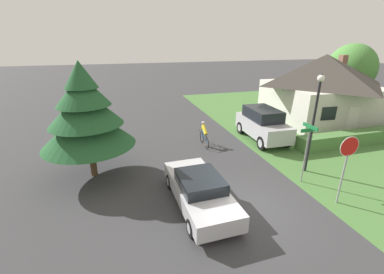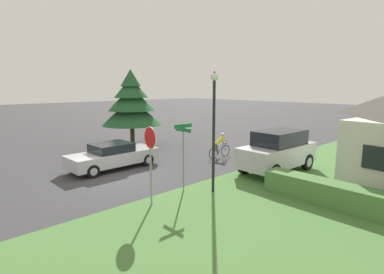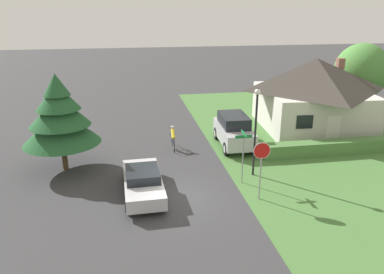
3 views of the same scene
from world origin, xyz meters
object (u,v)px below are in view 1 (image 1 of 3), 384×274
object	(u,v)px
street_lamp	(315,111)
deciduous_tree_right	(351,69)
cyclist	(204,135)
cottage_house	(322,87)
sedan_left_lane	(199,190)
conifer_tall_near	(86,114)
stop_sign	(347,156)
parked_suv_right	(263,124)
street_name_sign	(307,143)

from	to	relation	value
street_lamp	deciduous_tree_right	bearing A→B (deg)	38.72
cyclist	street_lamp	size ratio (longest dim) A/B	0.37
cottage_house	sedan_left_lane	xyz separation A→B (m)	(-13.07, -8.62, -2.04)
cyclist	sedan_left_lane	bearing A→B (deg)	160.66
street_lamp	conifer_tall_near	xyz separation A→B (m)	(-10.21, 2.57, -0.06)
stop_sign	deciduous_tree_right	size ratio (longest dim) A/B	0.48
sedan_left_lane	conifer_tall_near	size ratio (longest dim) A/B	0.87
sedan_left_lane	cyclist	size ratio (longest dim) A/B	2.63
parked_suv_right	street_name_sign	distance (m)	5.55
street_name_sign	conifer_tall_near	bearing A→B (deg)	159.96
cyclist	parked_suv_right	distance (m)	4.00
street_lamp	conifer_tall_near	size ratio (longest dim) A/B	0.89
cottage_house	conifer_tall_near	size ratio (longest dim) A/B	1.54
parked_suv_right	conifer_tall_near	xyz separation A→B (m)	(-10.39, -1.98, 2.02)
parked_suv_right	stop_sign	size ratio (longest dim) A/B	1.56
stop_sign	street_lamp	distance (m)	2.91
parked_suv_right	conifer_tall_near	bearing A→B (deg)	102.66
sedan_left_lane	cyclist	xyz separation A→B (m)	(2.22, 5.85, 0.06)
cottage_house	parked_suv_right	size ratio (longest dim) A/B	1.87
sedan_left_lane	street_lamp	size ratio (longest dim) A/B	0.97
street_lamp	street_name_sign	bearing A→B (deg)	-136.94
cottage_house	street_lamp	bearing A→B (deg)	-129.27
street_lamp	street_name_sign	xyz separation A→B (m)	(-0.89, -0.83, -1.21)
parked_suv_right	stop_sign	world-z (taller)	stop_sign
deciduous_tree_right	cottage_house	bearing A→B (deg)	-154.70
cottage_house	conifer_tall_near	distance (m)	17.93
sedan_left_lane	street_name_sign	distance (m)	5.30
sedan_left_lane	street_name_sign	size ratio (longest dim) A/B	1.69
deciduous_tree_right	cyclist	bearing A→B (deg)	-161.92
cyclist	conifer_tall_near	distance (m)	7.13
deciduous_tree_right	sedan_left_lane	bearing A→B (deg)	-148.83
sedan_left_lane	cottage_house	bearing A→B (deg)	-58.08
cottage_house	street_lamp	distance (m)	10.23
conifer_tall_near	deciduous_tree_right	xyz separation A→B (m)	(22.60, 7.36, 0.62)
conifer_tall_near	deciduous_tree_right	distance (m)	23.78
sedan_left_lane	conifer_tall_near	world-z (taller)	conifer_tall_near
cottage_house	stop_sign	xyz separation A→B (m)	(-7.64, -10.05, -0.63)
cyclist	parked_suv_right	world-z (taller)	parked_suv_right
sedan_left_lane	parked_suv_right	xyz separation A→B (m)	(6.21, 5.76, 0.39)
cottage_house	stop_sign	world-z (taller)	cottage_house
cyclist	deciduous_tree_right	distance (m)	17.30
street_lamp	deciduous_tree_right	size ratio (longest dim) A/B	0.81
cottage_house	cyclist	bearing A→B (deg)	-161.42
cyclist	street_lamp	world-z (taller)	street_lamp
sedan_left_lane	street_lamp	bearing A→B (deg)	-80.15
cottage_house	street_lamp	world-z (taller)	cottage_house
cottage_house	sedan_left_lane	world-z (taller)	cottage_house
parked_suv_right	deciduous_tree_right	bearing A→B (deg)	-64.30
cottage_house	conifer_tall_near	world-z (taller)	conifer_tall_near
sedan_left_lane	cyclist	distance (m)	6.26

